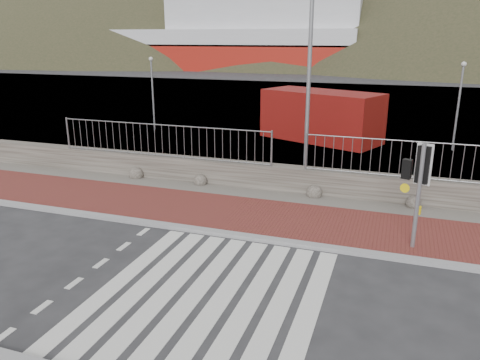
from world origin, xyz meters
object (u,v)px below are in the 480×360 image
at_px(streetlight, 313,57).
at_px(traffic_signal_far, 419,174).
at_px(ferry, 228,35).
at_px(shipping_container, 321,116).

bearing_deg(streetlight, traffic_signal_far, -32.42).
relative_size(traffic_signal_far, streetlight, 0.34).
height_order(ferry, traffic_signal_far, ferry).
height_order(streetlight, shipping_container, streetlight).
height_order(ferry, streetlight, ferry).
height_order(traffic_signal_far, streetlight, streetlight).
relative_size(streetlight, shipping_container, 1.33).
bearing_deg(traffic_signal_far, streetlight, -32.51).
relative_size(traffic_signal_far, shipping_container, 0.46).
bearing_deg(traffic_signal_far, shipping_container, -52.00).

